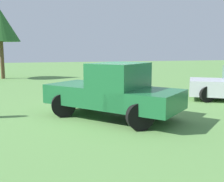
% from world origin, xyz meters
% --- Properties ---
extents(ground_plane, '(80.00, 80.00, 0.00)m').
position_xyz_m(ground_plane, '(0.00, 0.00, 0.00)').
color(ground_plane, '#5B8C47').
extents(pickup_truck, '(4.36, 4.55, 1.82)m').
position_xyz_m(pickup_truck, '(0.02, 0.45, 0.94)').
color(pickup_truck, black).
rests_on(pickup_truck, ground_plane).
extents(tree_back_right, '(2.85, 2.85, 5.28)m').
position_xyz_m(tree_back_right, '(4.94, -13.76, 4.02)').
color(tree_back_right, brown).
rests_on(tree_back_right, ground_plane).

